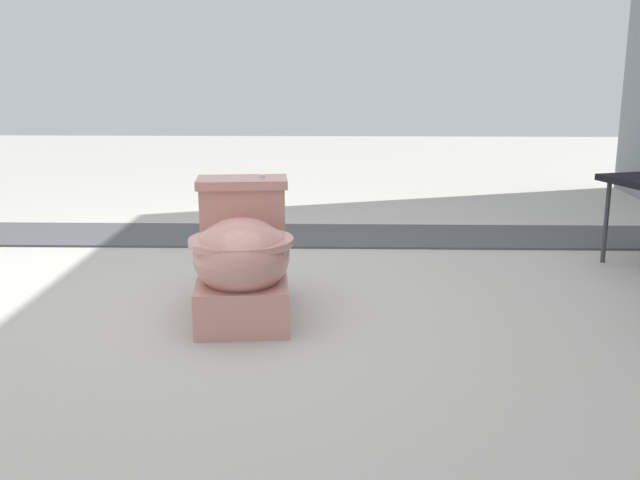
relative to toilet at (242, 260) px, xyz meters
The scene contains 3 objects.
ground_plane 0.23m from the toilet, 157.33° to the left, with size 14.00×14.00×0.00m, color #B7B2A8.
gravel_strip 1.45m from the toilet, 158.28° to the left, with size 0.56×8.00×0.01m, color #4C4C51.
toilet is the anchor object (origin of this frame).
Camera 1 is at (2.85, 0.34, 0.97)m, focal length 42.00 mm.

